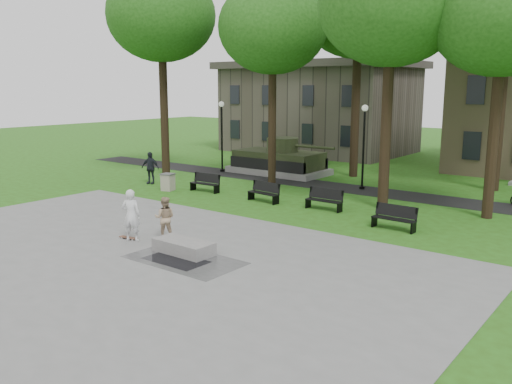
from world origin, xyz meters
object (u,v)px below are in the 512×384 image
(friend_watching, at_px, (165,218))
(trash_bin, at_px, (168,182))
(skateboarder, at_px, (131,215))
(park_bench_0, at_px, (206,182))
(concrete_block, at_px, (184,247))

(friend_watching, xyz_separation_m, trash_bin, (-7.13, 6.84, -0.35))
(skateboarder, relative_size, friend_watching, 1.21)
(trash_bin, bearing_deg, skateboarder, -50.83)
(skateboarder, distance_m, friend_watching, 1.25)
(skateboarder, height_order, park_bench_0, skateboarder)
(park_bench_0, xyz_separation_m, trash_bin, (-1.87, -1.07, -0.04))
(skateboarder, xyz_separation_m, park_bench_0, (-4.49, 8.88, -0.48))
(skateboarder, bearing_deg, friend_watching, -155.61)
(concrete_block, xyz_separation_m, friend_watching, (-1.86, 0.86, 0.59))
(concrete_block, bearing_deg, skateboarder, -177.73)
(skateboarder, distance_m, park_bench_0, 9.97)
(concrete_block, height_order, park_bench_0, park_bench_0)
(skateboarder, xyz_separation_m, trash_bin, (-6.36, 7.81, -0.52))
(friend_watching, bearing_deg, skateboarder, 16.59)
(skateboarder, bearing_deg, park_bench_0, -90.26)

